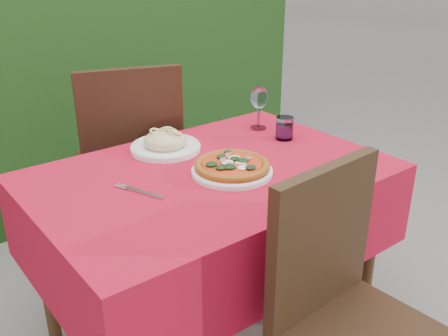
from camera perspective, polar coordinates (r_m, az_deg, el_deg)
ground at (r=2.21m, az=-1.27°, el=-18.31°), size 60.00×60.00×0.00m
hedge at (r=3.08m, az=-19.41°, el=11.90°), size 3.20×0.55×1.78m
dining_table at (r=1.86m, az=-1.44°, el=-4.51°), size 1.26×0.86×0.75m
chair_near at (r=1.53m, az=13.77°, el=-14.94°), size 0.45×0.45×0.94m
chair_far at (r=2.41m, az=-10.66°, el=1.51°), size 0.58×0.58×1.02m
pizza_plate at (r=1.76m, az=0.93°, el=0.09°), size 0.34×0.34×0.05m
pasta_plate at (r=1.98m, az=-6.72°, el=2.80°), size 0.28×0.28×0.08m
water_glass at (r=2.09m, az=6.92°, el=4.42°), size 0.07×0.07×0.10m
wine_glass at (r=2.18m, az=4.02°, el=7.82°), size 0.08×0.08×0.19m
fork at (r=1.64m, az=-9.13°, el=-2.79°), size 0.10×0.21×0.01m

